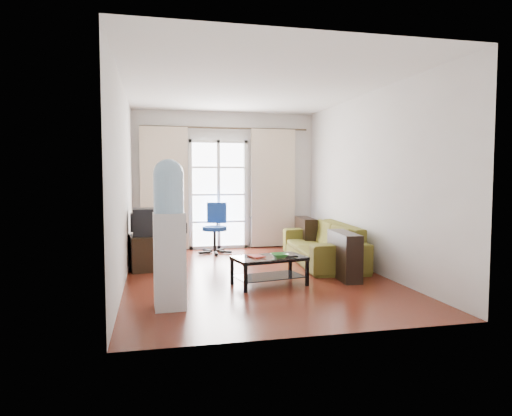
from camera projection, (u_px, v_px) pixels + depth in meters
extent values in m
plane|color=maroon|center=(254.00, 275.00, 6.64)|extent=(5.20, 5.20, 0.00)
plane|color=white|center=(254.00, 87.00, 6.45)|extent=(5.20, 5.20, 0.00)
cube|color=silver|center=(225.00, 181.00, 9.08)|extent=(3.60, 0.02, 2.70)
cube|color=silver|center=(317.00, 186.00, 4.02)|extent=(3.60, 0.02, 2.70)
cube|color=silver|center=(124.00, 183.00, 6.15)|extent=(0.02, 5.20, 2.70)
cube|color=silver|center=(369.00, 182.00, 6.94)|extent=(0.02, 5.20, 2.70)
cube|color=white|center=(218.00, 195.00, 9.02)|extent=(1.01, 0.02, 2.04)
cube|color=white|center=(219.00, 195.00, 9.00)|extent=(1.16, 0.06, 2.15)
cylinder|color=#4C3F2D|center=(226.00, 128.00, 8.91)|extent=(3.30, 0.04, 0.04)
cube|color=beige|center=(164.00, 189.00, 8.70)|extent=(0.90, 0.07, 2.35)
cube|color=beige|center=(273.00, 188.00, 9.18)|extent=(0.90, 0.07, 2.35)
cube|color=gray|center=(266.00, 231.00, 9.23)|extent=(0.64, 0.12, 0.64)
imported|color=olive|center=(322.00, 243.00, 7.56)|extent=(2.42, 1.29, 0.66)
cube|color=silver|center=(269.00, 257.00, 6.01)|extent=(1.02, 0.70, 0.01)
cube|color=black|center=(269.00, 276.00, 6.03)|extent=(0.95, 0.63, 0.01)
cube|color=black|center=(246.00, 278.00, 5.63)|extent=(0.05, 0.05, 0.37)
cube|color=black|center=(307.00, 272.00, 5.98)|extent=(0.05, 0.05, 0.37)
cube|color=black|center=(232.00, 270.00, 6.06)|extent=(0.05, 0.05, 0.37)
cube|color=black|center=(290.00, 265.00, 6.42)|extent=(0.05, 0.05, 0.37)
imported|color=green|center=(280.00, 256.00, 5.93)|extent=(0.28, 0.28, 0.06)
imported|color=#B5162B|center=(251.00, 257.00, 5.92)|extent=(0.29, 0.32, 0.02)
cube|color=black|center=(291.00, 256.00, 5.96)|extent=(0.18, 0.05, 0.02)
cube|color=black|center=(146.00, 252.00, 7.08)|extent=(0.55, 0.76, 0.52)
cube|color=black|center=(147.00, 222.00, 7.09)|extent=(0.44, 0.47, 0.42)
cube|color=#0C19E5|center=(161.00, 221.00, 7.14)|extent=(0.03, 0.37, 0.31)
cube|color=black|center=(135.00, 222.00, 7.04)|extent=(0.14, 0.32, 0.27)
cylinder|color=black|center=(215.00, 241.00, 8.51)|extent=(0.05, 0.05, 0.48)
cylinder|color=navy|center=(215.00, 229.00, 8.49)|extent=(0.45, 0.45, 0.07)
cube|color=navy|center=(217.00, 213.00, 8.68)|extent=(0.37, 0.17, 0.39)
cube|color=silver|center=(170.00, 261.00, 4.94)|extent=(0.34, 0.34, 1.05)
cylinder|color=#9ECEF4|center=(169.00, 193.00, 4.89)|extent=(0.32, 0.32, 0.42)
sphere|color=#9ECEF4|center=(168.00, 174.00, 4.87)|extent=(0.32, 0.32, 0.32)
cube|color=black|center=(184.00, 228.00, 4.96)|extent=(0.05, 0.13, 0.11)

